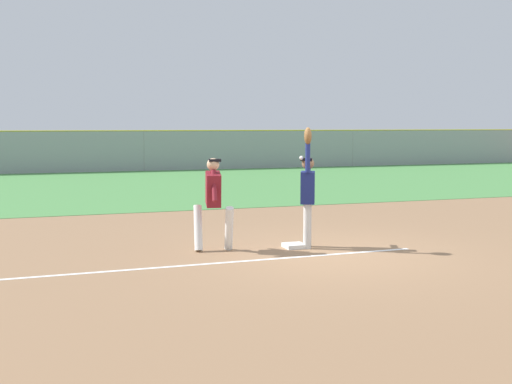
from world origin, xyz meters
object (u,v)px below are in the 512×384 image
Objects in this scene: baseball at (301,158)px; parked_car_silver at (202,153)px; parked_car_white at (122,154)px; first_base at (294,246)px; parked_car_black at (268,152)px; parked_car_blue at (34,156)px; fielder at (308,189)px; runner at (213,197)px.

parked_car_silver is at bearing 80.43° from baseball.
parked_car_white is 0.99× the size of parked_car_silver.
baseball reaches higher than first_base.
parked_car_black is (8.48, 25.63, -1.04)m from baseball.
first_base is 26.89m from parked_car_black.
first_base is 25.74m from parked_car_blue.
fielder is at bearing -98.15° from parked_car_silver.
baseball reaches higher than parked_car_silver.
baseball is at bearing -98.48° from parked_car_silver.
parked_car_black is (10.08, 25.28, -0.32)m from runner.
runner is 25.71m from parked_car_silver.
fielder reaches higher than parked_car_white.
runner is 0.39× the size of parked_car_black.
parked_car_silver is (4.35, 25.23, 0.63)m from first_base.
parked_car_black is (13.54, 0.24, 0.00)m from parked_car_blue.
parked_car_white is (-0.44, 25.89, -0.45)m from fielder.
baseball is 0.02× the size of parked_car_silver.
parked_car_white reaches higher than first_base.
parked_car_white is (-0.21, 25.82, 0.63)m from first_base.
parked_car_black is at bearing 78.52° from runner.
parked_car_silver is at bearing -177.05° from parked_car_black.
parked_car_silver is (9.34, -0.02, 0.00)m from parked_car_blue.
parked_car_white is at bearing 177.29° from parked_car_black.
fielder is at bearing -77.55° from parked_car_blue.
fielder is 0.52× the size of parked_car_white.
first_base is 25.83m from parked_car_white.
parked_car_blue is (-3.46, 25.04, -0.32)m from runner.
baseball is 0.02× the size of parked_car_blue.
baseball is at bearing -62.38° from first_base.
parked_car_blue is (-5.06, 25.39, -1.04)m from baseball.
parked_car_blue is at bearing 101.28° from baseball.
fielder reaches higher than parked_car_blue.
parked_car_blue is 1.00× the size of parked_car_silver.
parked_car_blue reaches higher than first_base.
runner is at bearing -81.34° from parked_car_blue.
baseball is (1.60, -0.35, 0.72)m from runner.
parked_car_blue is 13.54m from parked_car_black.
baseball is at bearing -108.87° from parked_car_black.
parked_car_white is at bearing 90.46° from first_base.
first_base is at bearing -98.70° from parked_car_silver.
runner is (-1.52, 0.21, 0.96)m from first_base.
parked_car_silver is 1.00× the size of parked_car_black.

